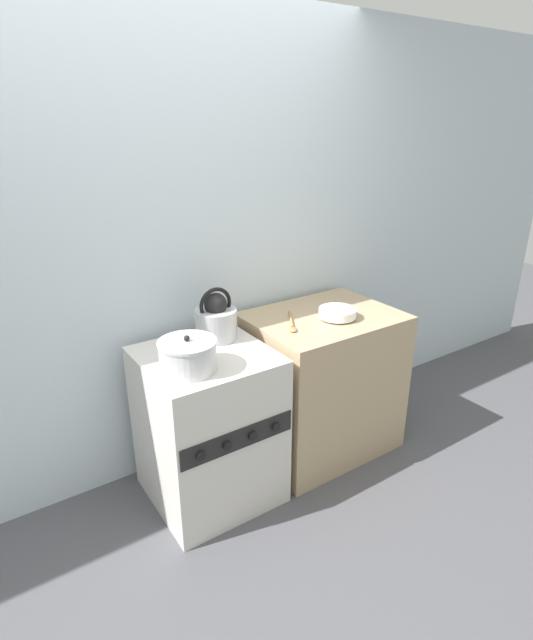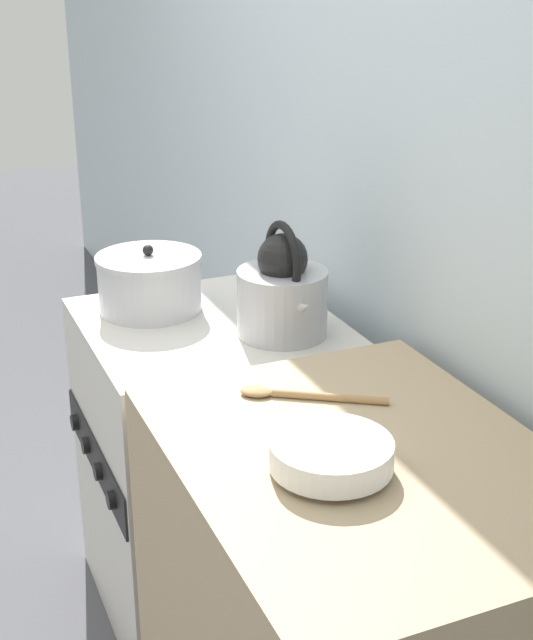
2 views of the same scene
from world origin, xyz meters
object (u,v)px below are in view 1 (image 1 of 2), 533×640
Objects in this scene: cooking_pot at (188,356)px; stove at (209,426)px; enamel_bowl at (337,313)px; kettle at (217,319)px.

stove is at bearing 38.07° from cooking_pot.
cooking_pot is at bearing -177.30° from enamel_bowl.
kettle is at bearing 41.03° from cooking_pot.
kettle is 1.04× the size of cooking_pot.
stove is 0.56m from kettle.
kettle is 0.69m from enamel_bowl.
stove is 3.96× the size of enamel_bowl.
kettle is at bearing 43.71° from stove.
kettle is 1.33× the size of enamel_bowl.
cooking_pot reaches higher than stove.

